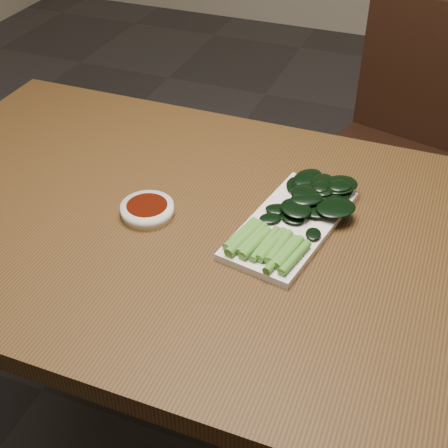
% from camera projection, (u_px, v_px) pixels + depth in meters
% --- Properties ---
extents(table, '(1.40, 0.80, 0.75)m').
position_uv_depth(table, '(226.00, 256.00, 1.19)').
color(table, '#3F2912').
rests_on(table, ground).
extents(chair_far, '(0.50, 0.50, 0.89)m').
position_uv_depth(chair_far, '(400.00, 143.00, 1.89)').
color(chair_far, black).
rests_on(chair_far, ground).
extents(sauce_bowl, '(0.10, 0.10, 0.02)m').
position_uv_depth(sauce_bowl, '(147.00, 210.00, 1.16)').
color(sauce_bowl, silver).
rests_on(sauce_bowl, table).
extents(serving_plate, '(0.19, 0.32, 0.01)m').
position_uv_depth(serving_plate, '(291.00, 225.00, 1.13)').
color(serving_plate, silver).
rests_on(serving_plate, table).
extents(gai_lan, '(0.21, 0.33, 0.03)m').
position_uv_depth(gai_lan, '(302.00, 208.00, 1.14)').
color(gai_lan, '#4E8C30').
rests_on(gai_lan, serving_plate).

